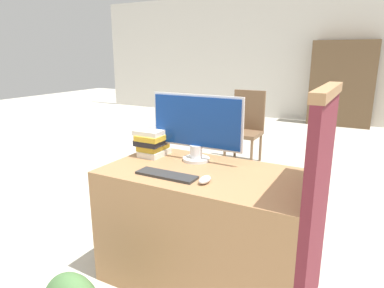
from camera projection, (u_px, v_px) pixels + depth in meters
wall_back at (335, 57)px, 7.17m from camera, size 12.00×0.06×2.80m
desk at (205, 227)px, 2.21m from camera, size 1.27×0.71×0.76m
carrel_divider at (316, 210)px, 1.80m from camera, size 0.07×0.65×1.32m
monitor at (196, 126)px, 2.27m from camera, size 0.66×0.18×0.45m
keyboard at (167, 175)px, 2.02m from camera, size 0.38×0.12×0.02m
mouse at (205, 180)px, 1.92m from camera, size 0.06×0.11×0.04m
book_stack at (153, 142)px, 2.43m from camera, size 0.20×0.24×0.19m
far_chair at (246, 124)px, 4.70m from camera, size 0.44×0.44×0.98m
bookshelf_far at (342, 84)px, 7.01m from camera, size 1.24×0.32×1.73m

